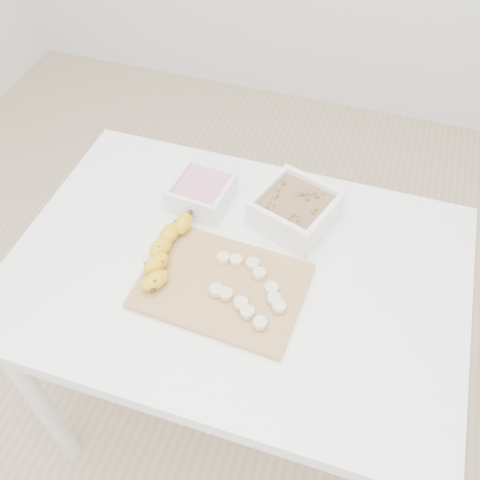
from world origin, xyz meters
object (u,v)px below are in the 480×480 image
(bowl_granola, at_px, (295,209))
(cutting_board, at_px, (222,286))
(table, at_px, (236,292))
(banana, at_px, (166,252))
(bowl_yogurt, at_px, (202,192))

(bowl_granola, xyz_separation_m, cutting_board, (-0.10, -0.24, -0.03))
(table, relative_size, banana, 4.55)
(bowl_yogurt, bearing_deg, cutting_board, -60.32)
(table, xyz_separation_m, bowl_yogurt, (-0.14, 0.17, 0.13))
(bowl_yogurt, bearing_deg, table, -50.00)
(banana, bearing_deg, bowl_granola, 50.62)
(banana, bearing_deg, table, 21.28)
(bowl_yogurt, height_order, banana, bowl_yogurt)
(table, height_order, cutting_board, cutting_board)
(table, distance_m, banana, 0.20)
(bowl_granola, relative_size, cutting_board, 0.62)
(cutting_board, bearing_deg, banana, 167.83)
(bowl_granola, xyz_separation_m, banana, (-0.24, -0.20, -0.01))
(bowl_granola, distance_m, cutting_board, 0.26)
(bowl_granola, bearing_deg, banana, -139.25)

